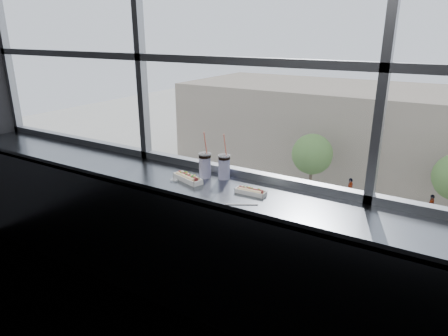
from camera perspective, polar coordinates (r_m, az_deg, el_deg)
The scene contains 21 objects.
wall_back_lower at distance 3.46m, azimuth 2.29°, elevation -9.73°, with size 6.00×6.00×0.00m, color black.
window_glass at distance 3.05m, azimuth 2.94°, elevation 20.65°, with size 6.00×6.00×0.00m, color silver.
window_mullions at distance 3.03m, azimuth 2.75°, elevation 20.67°, with size 6.00×0.08×2.40m, color gray, non-canonical shape.
counter at distance 3.02m, azimuth -0.12°, elevation -3.21°, with size 6.00×0.55×0.06m, color slate.
counter_fascia at distance 3.07m, azimuth -2.66°, elevation -13.80°, with size 6.00×0.04×1.04m, color slate.
hotdog_tray_left at distance 3.12m, azimuth -5.20°, elevation -1.39°, with size 0.29×0.17×0.07m.
hotdog_tray_right at distance 2.87m, azimuth 3.85°, elevation -3.32°, with size 0.23×0.08×0.06m.
soda_cup_left at distance 3.17m, azimuth -2.74°, elevation 0.57°, with size 0.10×0.10×0.38m.
soda_cup_right at distance 3.14m, azimuth 0.03°, elevation 0.33°, with size 0.10×0.10×0.37m.
loose_straw at distance 2.70m, azimuth 2.57°, elevation -5.22°, with size 0.01×0.01×0.22m, color white.
wrapper at distance 3.14m, azimuth -7.15°, elevation -1.67°, with size 0.09×0.06×0.02m, color silver.
plaza_ground at distance 48.04m, azimuth 28.18°, elevation 0.72°, with size 120.00×120.00×0.00m, color beige.
street_asphalt at distance 26.26m, azimuth 24.24°, elevation -13.00°, with size 80.00×10.00×0.06m, color black.
far_sidewalk at distance 33.41m, azimuth 26.18°, elevation -6.34°, with size 80.00×6.00×0.04m, color beige.
far_building at distance 41.72m, azimuth 28.46°, elevation 3.93°, with size 50.00×14.00×8.00m, color gray.
car_near_b at distance 23.56m, azimuth 7.26°, elevation -11.83°, with size 6.83×2.85×2.28m, color black.
car_far_a at distance 31.25m, azimuth 8.50°, elevation -4.25°, with size 5.55×2.31×1.85m, color black.
car_near_a at distance 26.37m, azimuth -5.18°, elevation -8.71°, with size 5.53×2.30×1.84m, color #AFAFAF.
pedestrian_b at distance 33.32m, azimuth 27.51°, elevation -4.54°, with size 0.97×0.72×2.17m, color #66605B.
pedestrian_a at distance 34.14m, azimuth 17.58°, elevation -2.58°, with size 1.01×0.75×2.26m, color #66605B.
tree_left at distance 33.68m, azimuth 12.48°, elevation 1.93°, with size 3.38×3.38×5.28m.
Camera 1 is at (1.45, -1.16, 2.21)m, focal length 32.00 mm.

